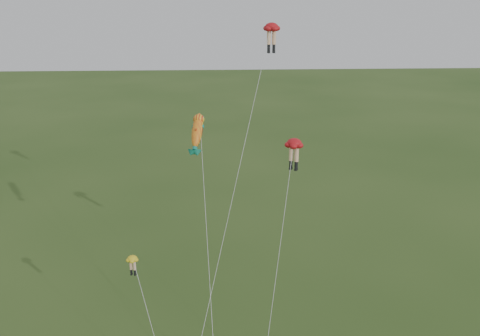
{
  "coord_description": "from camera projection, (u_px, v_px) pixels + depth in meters",
  "views": [
    {
      "loc": [
        -0.41,
        -31.6,
        25.87
      ],
      "look_at": [
        1.46,
        6.0,
        13.23
      ],
      "focal_mm": 40.0,
      "sensor_mm": 36.0,
      "label": 1
    }
  ],
  "objects": [
    {
      "name": "legs_kite_red_high",
      "position": [
        270.0,
        35.0,
        42.03
      ],
      "size": [
        7.47,
        14.45,
        23.38
      ],
      "rotation": [
        0.0,
        0.0,
        0.15
      ],
      "color": "#B21217",
      "rests_on": "ground"
    },
    {
      "name": "legs_kite_red_mid",
      "position": [
        294.0,
        148.0,
        40.99
      ],
      "size": [
        4.18,
        9.92,
        15.02
      ],
      "rotation": [
        0.0,
        0.0,
        -0.57
      ],
      "color": "#B21217",
      "rests_on": "ground"
    },
    {
      "name": "fish_kite",
      "position": [
        197.0,
        132.0,
        40.46
      ],
      "size": [
        1.93,
        10.91,
        17.1
      ],
      "rotation": [
        0.87,
        0.0,
        -0.2
      ],
      "color": "yellow",
      "rests_on": "ground"
    },
    {
      "name": "legs_kite_yellow",
      "position": [
        134.0,
        267.0,
        37.18
      ],
      "size": [
        3.36,
        5.33,
        8.25
      ],
      "rotation": [
        0.0,
        0.0,
        -0.26
      ],
      "color": "yellow",
      "rests_on": "ground"
    }
  ]
}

